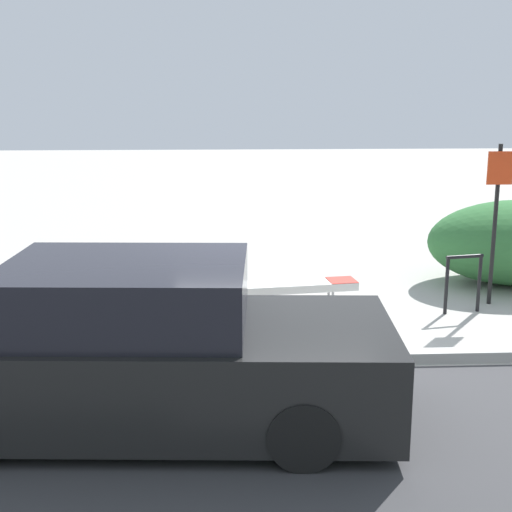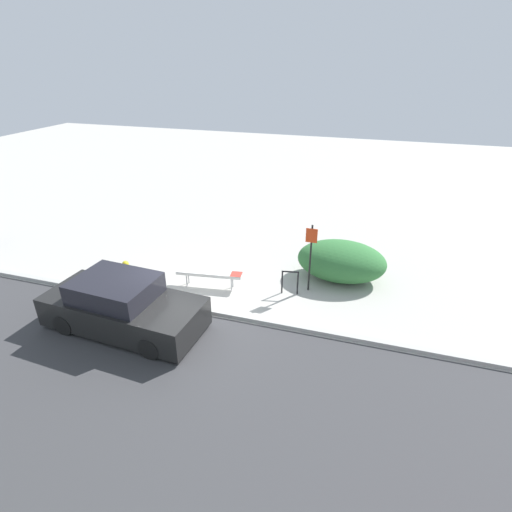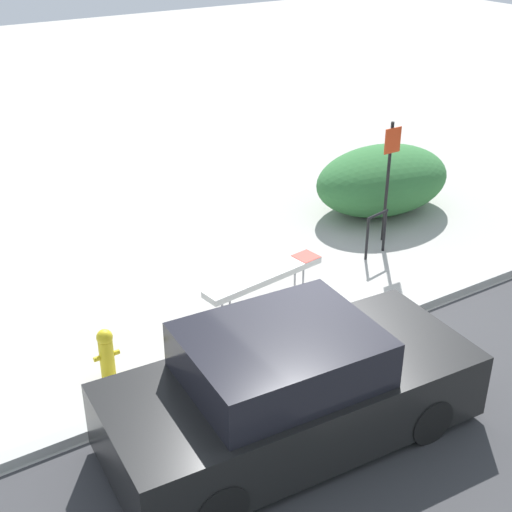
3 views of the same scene
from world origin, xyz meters
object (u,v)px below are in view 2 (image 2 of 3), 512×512
object	(u,v)px
sign_post	(311,252)
fire_hydrant	(127,270)
bench	(210,274)
bike_rack	(290,280)
parked_car_near	(122,306)

from	to	relation	value
sign_post	fire_hydrant	distance (m)	6.21
bench	fire_hydrant	world-z (taller)	fire_hydrant
bench	bike_rack	bearing A→B (deg)	0.44
bench	parked_car_near	xyz separation A→B (m)	(-1.43, -2.75, 0.19)
bench	sign_post	xyz separation A→B (m)	(3.17, 0.76, 0.89)
fire_hydrant	parked_car_near	xyz separation A→B (m)	(1.41, -2.26, 0.28)
fire_hydrant	bike_rack	bearing A→B (deg)	8.95
bench	sign_post	distance (m)	3.38
bench	parked_car_near	world-z (taller)	parked_car_near
bike_rack	sign_post	bearing A→B (deg)	35.59
sign_post	parked_car_near	size ratio (longest dim) A/B	0.50
bench	sign_post	bearing A→B (deg)	5.86
bike_rack	fire_hydrant	xyz separation A→B (m)	(-5.47, -0.86, -0.09)
bench	sign_post	size ratio (longest dim) A/B	0.96
bench	bike_rack	distance (m)	2.65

